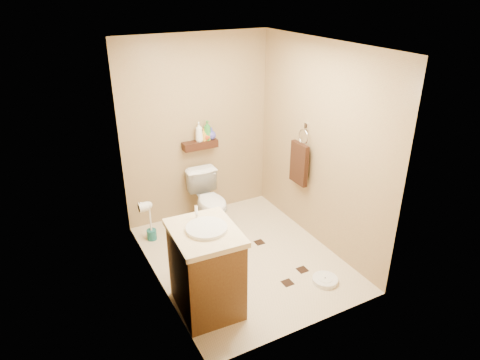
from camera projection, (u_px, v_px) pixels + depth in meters
ground at (243, 257)px, 5.01m from camera, size 2.50×2.50×0.00m
wall_back at (197, 130)px, 5.49m from camera, size 2.00×0.04×2.40m
wall_front at (316, 216)px, 3.50m from camera, size 2.00×0.04×2.40m
wall_left at (151, 182)px, 4.07m from camera, size 0.04×2.50×2.40m
wall_right at (320, 147)px, 4.92m from camera, size 0.04×2.50×2.40m
ceiling at (244, 45)px, 3.98m from camera, size 2.00×2.50×0.02m
wall_shelf at (200, 145)px, 5.51m from camera, size 0.46×0.14×0.10m
floor_accents at (245, 256)px, 5.02m from camera, size 1.10×1.32×0.01m
toilet at (210, 201)px, 5.50m from camera, size 0.43×0.72×0.72m
vanity at (206, 268)px, 4.07m from camera, size 0.63×0.75×1.02m
bathroom_scale at (325, 280)px, 4.59m from camera, size 0.33×0.33×0.06m
toilet_brush at (151, 226)px, 5.28m from camera, size 0.12×0.12×0.53m
towel_ring at (299, 162)px, 5.19m from camera, size 0.12×0.30×0.76m
toilet_paper at (144, 207)px, 4.87m from camera, size 0.12×0.11×0.12m
bottle_a at (199, 132)px, 5.43m from camera, size 0.13×0.13×0.25m
bottle_b at (204, 135)px, 5.48m from camera, size 0.09×0.09×0.16m
bottle_c at (207, 135)px, 5.50m from camera, size 0.14×0.14×0.14m
bottle_d at (207, 130)px, 5.48m from camera, size 0.12×0.12×0.26m
bottle_e at (208, 134)px, 5.50m from camera, size 0.09×0.09×0.15m
bottle_f at (211, 133)px, 5.52m from camera, size 0.17×0.17×0.16m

